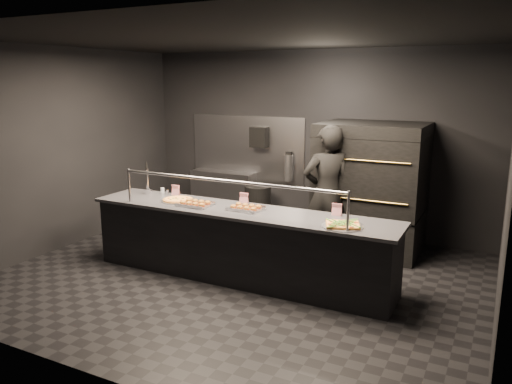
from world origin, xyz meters
TOP-DOWN VIEW (x-y plane):
  - room at (-0.02, 0.05)m, footprint 6.04×6.00m
  - service_counter at (0.00, -0.00)m, footprint 4.10×0.78m
  - pizza_oven at (1.20, 1.90)m, footprint 1.50×1.23m
  - prep_shelf at (-1.60, 2.32)m, footprint 1.20×0.35m
  - towel_dispenser at (-0.90, 2.39)m, footprint 0.30×0.20m
  - fire_extinguisher at (-0.35, 2.40)m, footprint 0.14×0.14m
  - beer_tap at (-1.60, 0.20)m, footprint 0.12×0.18m
  - round_pizza at (-0.95, 0.02)m, footprint 0.46×0.46m
  - slider_tray_a at (-0.60, -0.08)m, footprint 0.45×0.35m
  - slider_tray_b at (0.09, 0.03)m, footprint 0.47×0.39m
  - square_pizza at (1.40, -0.14)m, footprint 0.47×0.47m
  - condiment_jar at (-1.37, 0.28)m, footprint 0.13×0.05m
  - tent_cards at (-0.02, 0.28)m, footprint 2.48×0.04m
  - trash_bin at (-0.78, 2.08)m, footprint 0.45×0.45m
  - worker at (0.76, 1.19)m, footprint 0.84×0.79m

SIDE VIEW (x-z plane):
  - trash_bin at x=-0.78m, z-range 0.00..0.75m
  - prep_shelf at x=-1.60m, z-range 0.00..0.90m
  - service_counter at x=0.00m, z-range -0.22..1.15m
  - round_pizza at x=-0.95m, z-range 0.92..0.95m
  - square_pizza at x=1.40m, z-range 0.92..0.96m
  - slider_tray_b at x=0.09m, z-range 0.91..0.98m
  - slider_tray_a at x=-0.60m, z-range 0.91..0.98m
  - worker at x=0.76m, z-range 0.00..1.92m
  - condiment_jar at x=-1.37m, z-range 0.92..1.01m
  - pizza_oven at x=1.20m, z-range 0.01..1.92m
  - tent_cards at x=-0.02m, z-range 0.92..1.07m
  - beer_tap at x=-1.60m, z-range 0.82..1.30m
  - fire_extinguisher at x=-0.35m, z-range 0.81..1.31m
  - room at x=-0.02m, z-range 0.00..3.00m
  - towel_dispenser at x=-0.90m, z-range 1.38..1.73m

